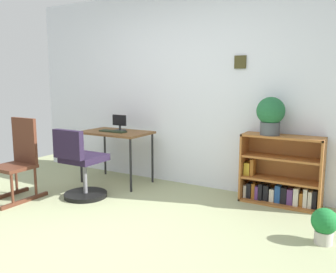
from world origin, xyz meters
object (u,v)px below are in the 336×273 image
Objects in this scene: office_chair at (81,168)px; bookshelf_low at (280,174)px; desk at (116,136)px; monitor at (120,124)px; rocking_chair at (19,159)px; potted_plant_on_shelf at (271,114)px; potted_plant_floor at (324,224)px; keyboard at (113,131)px.

bookshelf_low is at bearing 26.36° from office_chair.
desk is 0.18m from monitor.
rocking_chair is at bearing -152.96° from bookshelf_low.
rocking_chair is 1.08× the size of bookshelf_low.
potted_plant_on_shelf is (2.03, 0.23, 0.38)m from desk.
monitor is 0.95m from office_chair.
potted_plant_floor is at bearing -48.65° from potted_plant_on_shelf.
potted_plant_floor is at bearing 3.77° from office_chair.
potted_plant_on_shelf reaches higher than keyboard.
rocking_chair is at bearing -152.71° from potted_plant_on_shelf.
desk is 2.20m from bookshelf_low.
bookshelf_low is 1.05m from potted_plant_floor.
potted_plant_floor is (0.58, -0.86, -0.17)m from bookshelf_low.
keyboard is at bearing 169.34° from potted_plant_floor.
desk is 2.85m from potted_plant_floor.
potted_plant_floor is at bearing -10.66° from keyboard.
potted_plant_floor is (2.75, -0.52, -0.55)m from keyboard.
desk is at bearing 168.05° from potted_plant_floor.
bookshelf_low reaches higher than desk.
potted_plant_on_shelf is at bearing 4.39° from monitor.
keyboard is 1.23× the size of potted_plant_floor.
rocking_chair is 3.09m from bookshelf_low.
rocking_chair is (-0.58, -1.12, -0.18)m from desk.
potted_plant_on_shelf is (2.04, 0.29, 0.31)m from keyboard.
potted_plant_on_shelf reaches higher than monitor.
rocking_chair reaches higher than bookshelf_low.
monitor is 0.26× the size of office_chair.
desk is at bearing 62.45° from rocking_chair.
potted_plant_on_shelf is at bearing -158.19° from bookshelf_low.
rocking_chair is 3.02× the size of potted_plant_floor.
monitor is at bearing 85.99° from keyboard.
potted_plant_on_shelf reaches higher than rocking_chair.
keyboard is at bearing -170.95° from bookshelf_low.
potted_plant_on_shelf is (2.03, 0.16, 0.21)m from monitor.
monitor reaches higher than desk.
bookshelf_low is (2.75, 1.40, -0.14)m from rocking_chair.
office_chair is at bearing -153.64° from bookshelf_low.
rocking_chair is at bearing -118.77° from keyboard.
keyboard is 0.78m from office_chair.
monitor is 0.25× the size of bookshelf_low.
potted_plant_floor is at bearing 9.20° from rocking_chair.
rocking_chair reaches higher than desk.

